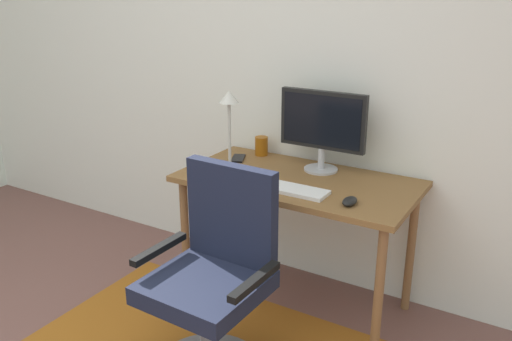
# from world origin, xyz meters

# --- Properties ---
(wall_back) EXTENTS (6.00, 0.10, 2.60)m
(wall_back) POSITION_xyz_m (0.00, 2.20, 1.30)
(wall_back) COLOR silver
(wall_back) RESTS_ON ground
(desk) EXTENTS (1.21, 0.64, 0.73)m
(desk) POSITION_xyz_m (0.49, 1.81, 0.65)
(desk) COLOR brown
(desk) RESTS_ON ground
(monitor) EXTENTS (0.47, 0.18, 0.43)m
(monitor) POSITION_xyz_m (0.53, 1.99, 0.99)
(monitor) COLOR #B2B2B7
(monitor) RESTS_ON desk
(keyboard) EXTENTS (0.43, 0.13, 0.02)m
(keyboard) POSITION_xyz_m (0.50, 1.64, 0.74)
(keyboard) COLOR white
(keyboard) RESTS_ON desk
(computer_mouse) EXTENTS (0.06, 0.10, 0.03)m
(computer_mouse) POSITION_xyz_m (0.84, 1.62, 0.75)
(computer_mouse) COLOR black
(computer_mouse) RESTS_ON desk
(coffee_cup) EXTENTS (0.08, 0.08, 0.11)m
(coffee_cup) POSITION_xyz_m (0.12, 2.06, 0.79)
(coffee_cup) COLOR #964E0E
(coffee_cup) RESTS_ON desk
(cell_phone) EXTENTS (0.12, 0.16, 0.01)m
(cell_phone) POSITION_xyz_m (0.05, 1.93, 0.74)
(cell_phone) COLOR black
(cell_phone) RESTS_ON desk
(desk_lamp) EXTENTS (0.11, 0.11, 0.44)m
(desk_lamp) POSITION_xyz_m (0.16, 1.68, 1.04)
(desk_lamp) COLOR black
(desk_lamp) RESTS_ON desk
(office_chair) EXTENTS (0.55, 0.51, 0.96)m
(office_chair) POSITION_xyz_m (0.43, 1.12, 0.40)
(office_chair) COLOR slate
(office_chair) RESTS_ON ground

